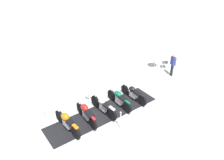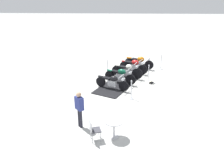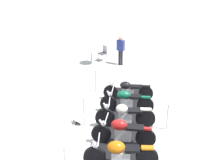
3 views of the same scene
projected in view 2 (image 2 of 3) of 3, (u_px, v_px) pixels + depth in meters
name	position (u px, v px, depth m)	size (l,w,h in m)	color
ground_plane	(127.00, 78.00, 15.55)	(80.00, 80.00, 0.00)	silver
display_platform	(127.00, 77.00, 15.55)	(6.47, 1.56, 0.04)	black
motorcycle_black	(113.00, 82.00, 13.61)	(1.06, 1.98, 0.90)	black
motorcycle_forest	(120.00, 75.00, 14.47)	(1.08, 1.95, 0.96)	black
motorcycle_cream	(127.00, 70.00, 15.35)	(0.97, 2.04, 1.03)	black
motorcycle_maroon	(134.00, 65.00, 16.21)	(1.12, 1.91, 0.97)	black
motorcycle_copper	(139.00, 62.00, 17.10)	(0.99, 2.09, 0.97)	black
stanchion_left_mid	(107.00, 69.00, 16.07)	(0.31, 0.31, 1.07)	silver
stanchion_right_mid	(148.00, 76.00, 14.76)	(0.29, 0.29, 1.13)	silver
stanchion_right_front	(131.00, 93.00, 12.52)	(0.32, 0.32, 1.07)	silver
stanchion_right_rear	(161.00, 65.00, 17.04)	(0.34, 0.34, 1.09)	silver
info_placard	(151.00, 82.00, 14.65)	(0.46, 0.41, 0.23)	#333338
cafe_table	(114.00, 125.00, 9.21)	(0.74, 0.74, 0.75)	#B7B7BC
cafe_chair_near_table	(94.00, 129.00, 9.02)	(0.50, 0.50, 0.90)	#B7B7BC
bystander_person	(79.00, 106.00, 9.75)	(0.44, 0.43, 1.65)	#23232D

